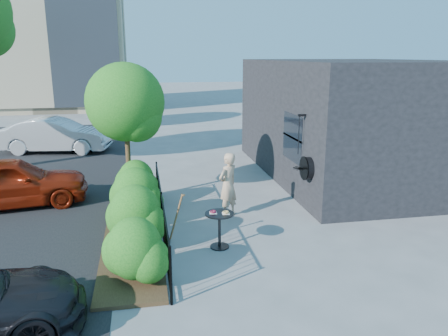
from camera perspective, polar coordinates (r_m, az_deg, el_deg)
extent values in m
plane|color=gray|center=(10.75, 0.09, -8.29)|extent=(120.00, 120.00, 0.00)
cube|color=black|center=(16.17, 16.59, 6.23)|extent=(6.00, 9.00, 4.00)
cube|color=black|center=(13.11, 8.97, 3.95)|extent=(0.04, 1.60, 1.40)
cube|color=black|center=(13.11, 8.99, 3.95)|extent=(0.05, 1.70, 0.06)
cylinder|color=black|center=(11.83, 10.86, -0.02)|extent=(0.18, 0.60, 0.60)
cylinder|color=black|center=(11.79, 10.41, -0.05)|extent=(0.03, 0.64, 0.64)
cube|color=black|center=(12.02, 10.21, 6.81)|extent=(0.25, 0.06, 0.06)
cylinder|color=black|center=(12.08, 9.74, 4.22)|extent=(0.02, 0.02, 1.05)
cylinder|color=black|center=(7.66, -6.97, -13.81)|extent=(0.05, 0.05, 1.10)
cylinder|color=black|center=(10.39, -8.11, -6.00)|extent=(0.05, 0.05, 1.10)
cylinder|color=black|center=(13.25, -8.74, -1.50)|extent=(0.05, 0.05, 1.10)
cube|color=black|center=(10.23, -8.21, -3.33)|extent=(0.03, 6.00, 0.03)
cube|color=black|center=(10.56, -8.02, -8.29)|extent=(0.03, 6.00, 0.03)
cylinder|color=black|center=(7.74, -7.02, -13.47)|extent=(0.02, 0.02, 1.04)
cylinder|color=black|center=(7.92, -7.12, -12.79)|extent=(0.02, 0.02, 1.04)
cylinder|color=black|center=(8.10, -7.22, -12.15)|extent=(0.02, 0.02, 1.04)
cylinder|color=black|center=(8.28, -7.31, -11.53)|extent=(0.02, 0.02, 1.04)
cylinder|color=black|center=(8.46, -7.39, -10.94)|extent=(0.02, 0.02, 1.04)
cylinder|color=black|center=(8.64, -7.48, -10.38)|extent=(0.02, 0.02, 1.04)
cylinder|color=black|center=(8.82, -7.56, -9.84)|extent=(0.02, 0.02, 1.04)
cylinder|color=black|center=(9.00, -7.63, -9.32)|extent=(0.02, 0.02, 1.04)
cylinder|color=black|center=(9.19, -7.70, -8.82)|extent=(0.02, 0.02, 1.04)
cylinder|color=black|center=(9.37, -7.77, -8.34)|extent=(0.02, 0.02, 1.04)
cylinder|color=black|center=(9.56, -7.84, -7.88)|extent=(0.02, 0.02, 1.04)
cylinder|color=black|center=(9.74, -7.90, -7.43)|extent=(0.02, 0.02, 1.04)
cylinder|color=black|center=(9.93, -7.96, -7.00)|extent=(0.02, 0.02, 1.04)
cylinder|color=black|center=(10.11, -8.02, -6.59)|extent=(0.02, 0.02, 1.04)
cylinder|color=black|center=(10.30, -8.08, -6.20)|extent=(0.02, 0.02, 1.04)
cylinder|color=black|center=(10.49, -8.13, -5.81)|extent=(0.02, 0.02, 1.04)
cylinder|color=black|center=(10.68, -8.19, -5.44)|extent=(0.02, 0.02, 1.04)
cylinder|color=black|center=(10.86, -8.24, -5.09)|extent=(0.02, 0.02, 1.04)
cylinder|color=black|center=(11.05, -8.28, -4.74)|extent=(0.02, 0.02, 1.04)
cylinder|color=black|center=(11.24, -8.33, -4.41)|extent=(0.02, 0.02, 1.04)
cylinder|color=black|center=(11.43, -8.38, -4.09)|extent=(0.02, 0.02, 1.04)
cylinder|color=black|center=(11.62, -8.42, -3.78)|extent=(0.02, 0.02, 1.04)
cylinder|color=black|center=(11.81, -8.46, -3.48)|extent=(0.02, 0.02, 1.04)
cylinder|color=black|center=(12.00, -8.51, -3.19)|extent=(0.02, 0.02, 1.04)
cylinder|color=black|center=(12.19, -8.55, -2.90)|extent=(0.02, 0.02, 1.04)
cylinder|color=black|center=(12.38, -8.58, -2.63)|extent=(0.02, 0.02, 1.04)
cylinder|color=black|center=(12.57, -8.62, -2.36)|extent=(0.02, 0.02, 1.04)
cylinder|color=black|center=(12.77, -8.66, -2.11)|extent=(0.02, 0.02, 1.04)
cylinder|color=black|center=(12.96, -8.69, -1.86)|extent=(0.02, 0.02, 1.04)
cylinder|color=black|center=(13.15, -8.73, -1.61)|extent=(0.02, 0.02, 1.04)
cube|color=#382616|center=(10.58, -11.84, -8.77)|extent=(1.30, 6.00, 0.08)
ellipsoid|color=#155F18|center=(8.30, -11.59, -10.50)|extent=(1.10, 1.10, 1.24)
ellipsoid|color=#155F18|center=(9.78, -11.50, -6.57)|extent=(1.10, 1.10, 1.24)
ellipsoid|color=#155F18|center=(11.19, -11.44, -3.83)|extent=(1.10, 1.10, 1.24)
ellipsoid|color=#155F18|center=(12.53, -11.39, -1.84)|extent=(1.10, 1.10, 1.24)
cylinder|color=#3F2B19|center=(12.89, -12.37, 0.87)|extent=(0.14, 0.14, 2.40)
sphere|color=#155F18|center=(12.61, -12.78, 8.13)|extent=(2.20, 2.20, 2.20)
sphere|color=#155F18|center=(12.45, -11.33, 6.59)|extent=(1.43, 1.43, 1.43)
cylinder|color=black|center=(9.63, -0.60, -6.00)|extent=(0.64, 0.64, 0.03)
cylinder|color=black|center=(9.77, -0.59, -8.18)|extent=(0.06, 0.06, 0.77)
cylinder|color=black|center=(9.93, -0.59, -10.21)|extent=(0.43, 0.43, 0.03)
cube|color=white|center=(9.63, -1.44, -5.87)|extent=(0.18, 0.18, 0.01)
cube|color=white|center=(9.60, 0.25, -5.94)|extent=(0.18, 0.18, 0.01)
torus|color=#500D2C|center=(9.62, -1.44, -5.72)|extent=(0.14, 0.14, 0.05)
torus|color=#AF894A|center=(9.59, 0.25, -5.79)|extent=(0.14, 0.14, 0.05)
imported|color=tan|center=(11.47, 0.51, -2.22)|extent=(0.75, 0.71, 1.72)
cylinder|color=brown|center=(9.77, -6.30, -6.55)|extent=(0.36, 0.04, 1.10)
cube|color=gray|center=(9.99, -7.15, -9.70)|extent=(0.09, 0.16, 0.23)
cylinder|color=brown|center=(9.61, -5.36, -3.52)|extent=(0.09, 0.09, 0.05)
imported|color=maroon|center=(13.65, -26.26, -1.67)|extent=(4.41, 2.35, 1.43)
imported|color=#B6B6BB|center=(20.58, -21.09, 4.02)|extent=(4.79, 2.31, 1.51)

